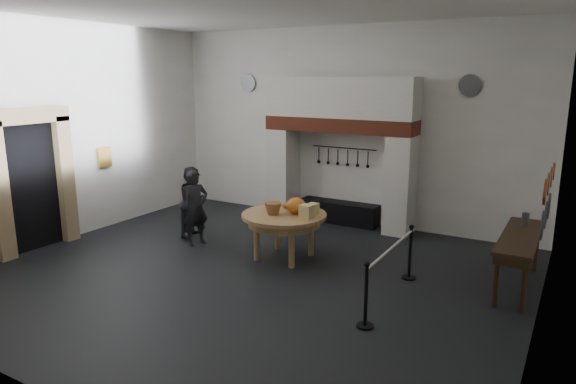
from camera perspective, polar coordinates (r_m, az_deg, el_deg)
The scene contains 38 objects.
floor at distance 9.13m, azimuth -4.26°, elevation -9.05°, with size 9.00×8.00×0.02m, color black.
ceiling at distance 8.54m, azimuth -4.79°, elevation 20.20°, with size 9.00×8.00×0.02m, color silver.
wall_back at distance 12.03m, azimuth 6.45°, elevation 7.29°, with size 9.00×0.02×4.50m, color white.
wall_front at distance 5.78m, azimuth -27.62°, elevation -0.14°, with size 9.00×0.02×4.50m, color white.
wall_left at distance 11.69m, azimuth -23.09°, elevation 6.19°, with size 0.02×8.00×4.50m, color white.
wall_right at distance 7.07m, azimuth 27.14°, elevation 2.05°, with size 0.02×8.00×4.50m, color white.
chimney_pier_left at distance 12.56m, azimuth -0.51°, elevation 2.19°, with size 0.55×0.70×2.15m, color silver.
chimney_pier_right at distance 11.37m, azimuth 12.39°, elevation 0.75°, with size 0.55×0.70×2.15m, color silver.
hearth_brick_band at distance 11.71m, azimuth 5.76°, elevation 7.45°, with size 3.50×0.72×0.32m, color #9E442B.
chimney_hood at distance 11.67m, azimuth 5.82°, elevation 10.43°, with size 3.50×0.70×0.90m, color silver.
iron_range at distance 12.14m, azimuth 5.68°, elevation -2.25°, with size 1.90×0.45×0.50m, color black.
utensil_rail at distance 12.02m, azimuth 6.23°, elevation 4.89°, with size 0.02×0.02×1.60m, color black.
door_recess at distance 11.25m, azimuth -26.60°, elevation 0.46°, with size 0.04×1.10×2.50m, color black.
door_jamb_far at distance 11.56m, azimuth -23.50°, elevation 1.30°, with size 0.22×0.30×2.60m, color tan.
door_lintel at distance 10.99m, azimuth -27.07°, elevation 7.55°, with size 0.22×1.70×0.30m, color tan.
wall_plaque at distance 12.23m, azimuth -19.71°, elevation 3.64°, with size 0.05×0.34×0.44m, color gold.
work_table at distance 9.61m, azimuth -0.43°, elevation -2.60°, with size 1.59×1.59×0.07m, color tan.
pumpkin at distance 9.55m, azimuth 0.90°, elevation -1.53°, with size 0.36×0.36×0.31m, color orange.
cheese_block_big at distance 9.29m, azimuth 2.07°, elevation -2.16°, with size 0.22×0.22×0.24m, color #D2B87D.
cheese_block_small at distance 9.56m, azimuth 2.81°, elevation -1.86°, with size 0.18×0.18×0.20m, color #CFD07C.
wicker_basket at distance 9.52m, azimuth -1.67°, elevation -1.85°, with size 0.32×0.32×0.22m, color #986337.
bread_loaf at distance 9.92m, azimuth 0.10°, elevation -1.50°, with size 0.31×0.18×0.13m, color #A8683B.
visitor_near at distance 10.60m, azimuth -10.23°, elevation -1.71°, with size 0.56×0.37×1.54m, color black.
visitor_far at distance 11.15m, azimuth -10.47°, elevation -1.07°, with size 0.74×0.57×1.52m, color black.
side_table at distance 9.07m, azimuth 24.41°, elevation -4.54°, with size 0.55×2.20×0.06m, color #332012.
pewter_jug at distance 9.61m, azimuth 24.88°, elevation -2.78°, with size 0.12×0.12×0.22m, color #4C4D51.
copper_pan_a at distance 7.32m, azimuth 26.68°, elevation 0.02°, with size 0.34×0.34×0.03m, color #C6662D.
copper_pan_b at distance 7.86m, azimuth 26.97°, elevation 0.80°, with size 0.32×0.32×0.03m, color #C6662D.
copper_pan_c at distance 8.40m, azimuth 27.21°, elevation 1.47°, with size 0.30×0.30×0.03m, color #C6662D.
copper_pan_d at distance 8.94m, azimuth 27.43°, elevation 2.06°, with size 0.28×0.28×0.03m, color #C6662D.
pewter_plate_left at distance 7.63m, azimuth 26.41°, elevation -3.35°, with size 0.40×0.40×0.03m, color #4C4C51.
pewter_plate_mid at distance 8.21m, azimuth 26.73°, elevation -2.30°, with size 0.40×0.40×0.03m, color #4C4C51.
pewter_plate_right at distance 8.79m, azimuth 27.00°, elevation -1.40°, with size 0.40×0.40×0.03m, color #4C4C51.
pewter_plate_back_left at distance 13.27m, azimuth -4.48°, elevation 11.96°, with size 0.44×0.44×0.03m, color #4C4C51.
pewter_plate_back_right at distance 11.13m, azimuth 19.55°, elevation 11.10°, with size 0.44×0.44×0.03m, color #4C4C51.
barrier_post_near at distance 7.22m, azimuth 8.66°, elevation -11.42°, with size 0.05×0.05×0.90m, color black.
barrier_post_far at distance 8.99m, azimuth 13.41°, elevation -6.67°, with size 0.05×0.05×0.90m, color black.
barrier_rope at distance 7.96m, azimuth 11.43°, elevation -6.12°, with size 0.04×0.04×2.00m, color silver.
Camera 1 is at (4.82, -6.97, 3.41)m, focal length 32.00 mm.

